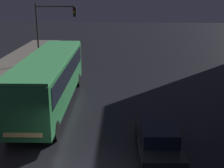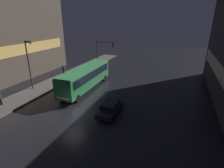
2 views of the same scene
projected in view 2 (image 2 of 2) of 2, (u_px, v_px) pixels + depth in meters
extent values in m
plane|color=black|center=(72.00, 117.00, 19.31)|extent=(120.00, 120.00, 0.00)
cube|color=#56514C|center=(60.00, 79.00, 31.08)|extent=(4.00, 48.00, 0.15)
cube|color=#4C4238|center=(5.00, 36.00, 31.32)|extent=(10.00, 20.94, 14.63)
cube|color=#E0B25B|center=(28.00, 48.00, 30.30)|extent=(0.24, 17.80, 1.80)
cube|color=beige|center=(217.00, 67.00, 23.01)|extent=(0.24, 19.57, 1.80)
cube|color=#236B38|center=(86.00, 77.00, 26.47)|extent=(2.73, 11.93, 2.65)
cube|color=black|center=(86.00, 74.00, 26.27)|extent=(2.78, 10.98, 1.10)
cube|color=#399252|center=(85.00, 68.00, 25.98)|extent=(2.67, 11.69, 0.16)
cube|color=#F4CC72|center=(63.00, 98.00, 21.55)|extent=(1.81, 0.12, 0.20)
cylinder|color=black|center=(77.00, 99.00, 22.56)|extent=(0.26, 1.00, 1.00)
cylinder|color=black|center=(62.00, 96.00, 23.35)|extent=(0.26, 1.00, 1.00)
cylinder|color=black|center=(105.00, 78.00, 30.55)|extent=(0.26, 1.00, 1.00)
cylinder|color=black|center=(92.00, 76.00, 31.34)|extent=(0.26, 1.00, 1.00)
cube|color=black|center=(110.00, 109.00, 19.85)|extent=(1.94, 4.51, 0.50)
cube|color=black|center=(110.00, 105.00, 19.66)|extent=(1.62, 2.49, 0.61)
cylinder|color=black|center=(113.00, 119.00, 18.30)|extent=(0.21, 0.64, 0.64)
cylinder|color=black|center=(98.00, 116.00, 18.85)|extent=(0.21, 0.64, 0.64)
cylinder|color=black|center=(121.00, 106.00, 21.01)|extent=(0.21, 0.64, 0.64)
cylinder|color=black|center=(108.00, 104.00, 21.56)|extent=(0.21, 0.64, 0.64)
cylinder|color=black|center=(1.00, 102.00, 21.63)|extent=(0.14, 0.14, 0.79)
cylinder|color=black|center=(2.00, 102.00, 21.57)|extent=(0.14, 0.14, 0.79)
cylinder|color=#333338|center=(0.00, 96.00, 21.35)|extent=(0.42, 0.42, 0.65)
cylinder|color=black|center=(63.00, 72.00, 33.99)|extent=(0.14, 0.14, 0.82)
cylinder|color=black|center=(64.00, 72.00, 33.93)|extent=(0.14, 0.14, 0.82)
cylinder|color=#1E283D|center=(63.00, 68.00, 33.70)|extent=(0.49, 0.49, 0.68)
sphere|color=#8C664C|center=(63.00, 66.00, 33.55)|extent=(0.22, 0.22, 0.22)
cylinder|color=#2D2D2D|center=(97.00, 54.00, 37.83)|extent=(0.16, 0.16, 5.98)
cylinder|color=#2D2D2D|center=(105.00, 42.00, 36.25)|extent=(3.77, 0.12, 0.12)
cube|color=black|center=(113.00, 45.00, 35.78)|extent=(0.30, 0.24, 0.90)
sphere|color=#390706|center=(113.00, 44.00, 35.56)|extent=(0.18, 0.18, 0.18)
sphere|color=gold|center=(113.00, 45.00, 35.66)|extent=(0.18, 0.18, 0.18)
sphere|color=black|center=(113.00, 46.00, 35.76)|extent=(0.18, 0.18, 0.18)
cylinder|color=#2D2D2D|center=(29.00, 65.00, 25.67)|extent=(0.18, 0.18, 7.19)
cube|color=#383838|center=(28.00, 42.00, 24.27)|extent=(1.10, 0.36, 0.24)
sphere|color=#F4CC72|center=(31.00, 43.00, 24.18)|extent=(0.32, 0.32, 0.32)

